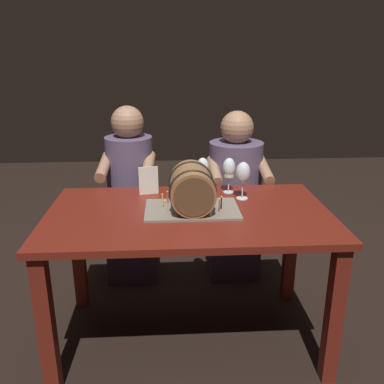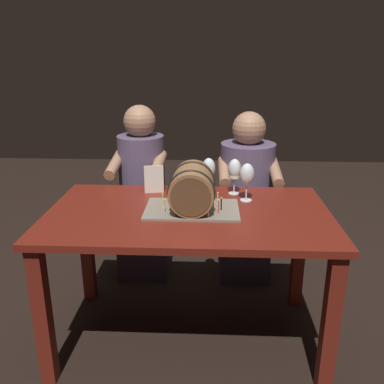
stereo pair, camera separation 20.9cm
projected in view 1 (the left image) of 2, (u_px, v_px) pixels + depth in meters
The scene contains 9 objects.
ground_plane at pixel (189, 336), 2.36m from camera, with size 8.00×8.00×0.00m, color black.
dining_table at pixel (189, 232), 2.15m from camera, with size 1.44×0.84×0.76m.
barrel_cake at pixel (192, 190), 2.09m from camera, with size 0.48×0.30×0.24m.
wine_glass_amber at pixel (203, 169), 2.40m from camera, with size 0.08×0.08×0.19m.
wine_glass_empty at pixel (243, 173), 2.25m from camera, with size 0.08×0.08×0.21m.
wine_glass_white at pixel (229, 169), 2.35m from camera, with size 0.07×0.07×0.20m.
menu_card at pixel (148, 181), 2.35m from camera, with size 0.11×0.01×0.16m, color silver.
person_seated_left at pixel (131, 204), 2.83m from camera, with size 0.37×0.46×1.21m.
person_seated_right at pixel (235, 200), 2.87m from camera, with size 0.40×0.48×1.17m.
Camera 1 is at (-0.10, -1.96, 1.54)m, focal length 38.81 mm.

